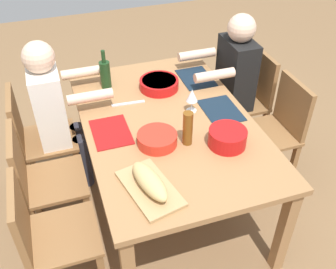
{
  "coord_description": "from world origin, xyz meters",
  "views": [
    {
      "loc": [
        1.93,
        -0.65,
        2.24
      ],
      "look_at": [
        0.0,
        0.0,
        0.63
      ],
      "focal_mm": 41.65,
      "sensor_mm": 36.0,
      "label": 1
    }
  ],
  "objects_px": {
    "chair_near_right": "(46,235)",
    "diner_near_left": "(56,108)",
    "serving_bowl_pasta": "(157,138)",
    "bread_loaf": "(150,181)",
    "dining_table": "(168,131)",
    "cutting_board": "(150,189)",
    "serving_bowl_salad": "(159,83)",
    "wine_bottle": "(105,74)",
    "chair_near_center": "(40,179)",
    "chair_far_center": "(277,127)",
    "beer_bottle": "(188,128)",
    "chair_near_left": "(36,137)",
    "serving_bowl_fruit": "(227,137)",
    "wine_glass": "(192,96)",
    "diner_far_left": "(231,77)",
    "chair_far_left": "(248,96)"
  },
  "relations": [
    {
      "from": "chair_near_right",
      "to": "diner_near_left",
      "type": "bearing_deg",
      "value": 168.54
    },
    {
      "from": "serving_bowl_pasta",
      "to": "bread_loaf",
      "type": "xyz_separation_m",
      "value": [
        0.35,
        -0.15,
        0.02
      ]
    },
    {
      "from": "dining_table",
      "to": "cutting_board",
      "type": "height_order",
      "value": "cutting_board"
    },
    {
      "from": "dining_table",
      "to": "diner_near_left",
      "type": "height_order",
      "value": "diner_near_left"
    },
    {
      "from": "cutting_board",
      "to": "chair_near_right",
      "type": "bearing_deg",
      "value": -99.54
    },
    {
      "from": "bread_loaf",
      "to": "chair_near_right",
      "type": "bearing_deg",
      "value": -99.54
    },
    {
      "from": "dining_table",
      "to": "diner_near_left",
      "type": "distance_m",
      "value": 0.81
    },
    {
      "from": "serving_bowl_pasta",
      "to": "serving_bowl_salad",
      "type": "relative_size",
      "value": 0.85
    },
    {
      "from": "bread_loaf",
      "to": "wine_bottle",
      "type": "relative_size",
      "value": 1.1
    },
    {
      "from": "chair_near_center",
      "to": "chair_far_center",
      "type": "distance_m",
      "value": 1.72
    },
    {
      "from": "chair_near_center",
      "to": "beer_bottle",
      "type": "xyz_separation_m",
      "value": [
        0.25,
        0.9,
        0.37
      ]
    },
    {
      "from": "chair_near_left",
      "to": "chair_near_right",
      "type": "xyz_separation_m",
      "value": [
        0.91,
        0.0,
        0.0
      ]
    },
    {
      "from": "chair_far_center",
      "to": "serving_bowl_salad",
      "type": "bearing_deg",
      "value": -117.13
    },
    {
      "from": "diner_near_left",
      "to": "serving_bowl_pasta",
      "type": "distance_m",
      "value": 0.85
    },
    {
      "from": "wine_bottle",
      "to": "serving_bowl_fruit",
      "type": "bearing_deg",
      "value": 31.92
    },
    {
      "from": "wine_bottle",
      "to": "bread_loaf",
      "type": "bearing_deg",
      "value": 0.41
    },
    {
      "from": "wine_glass",
      "to": "chair_far_center",
      "type": "bearing_deg",
      "value": 84.85
    },
    {
      "from": "chair_near_center",
      "to": "wine_bottle",
      "type": "relative_size",
      "value": 2.93
    },
    {
      "from": "diner_far_left",
      "to": "beer_bottle",
      "type": "xyz_separation_m",
      "value": [
        0.7,
        -0.63,
        0.15
      ]
    },
    {
      "from": "chair_near_right",
      "to": "serving_bowl_salad",
      "type": "bearing_deg",
      "value": 132.84
    },
    {
      "from": "chair_near_center",
      "to": "serving_bowl_pasta",
      "type": "height_order",
      "value": "chair_near_center"
    },
    {
      "from": "serving_bowl_fruit",
      "to": "cutting_board",
      "type": "height_order",
      "value": "serving_bowl_fruit"
    },
    {
      "from": "wine_bottle",
      "to": "serving_bowl_pasta",
      "type": "bearing_deg",
      "value": 11.95
    },
    {
      "from": "diner_near_left",
      "to": "serving_bowl_salad",
      "type": "xyz_separation_m",
      "value": [
        0.05,
        0.74,
        0.08
      ]
    },
    {
      "from": "chair_near_center",
      "to": "diner_near_left",
      "type": "bearing_deg",
      "value": 157.93
    },
    {
      "from": "diner_near_left",
      "to": "serving_bowl_salad",
      "type": "bearing_deg",
      "value": 86.29
    },
    {
      "from": "beer_bottle",
      "to": "diner_near_left",
      "type": "bearing_deg",
      "value": -134.45
    },
    {
      "from": "diner_near_left",
      "to": "chair_near_right",
      "type": "height_order",
      "value": "diner_near_left"
    },
    {
      "from": "chair_far_left",
      "to": "wine_glass",
      "type": "height_order",
      "value": "wine_glass"
    },
    {
      "from": "dining_table",
      "to": "chair_near_left",
      "type": "bearing_deg",
      "value": -117.84
    },
    {
      "from": "wine_bottle",
      "to": "wine_glass",
      "type": "bearing_deg",
      "value": 44.47
    },
    {
      "from": "diner_far_left",
      "to": "chair_far_center",
      "type": "height_order",
      "value": "diner_far_left"
    },
    {
      "from": "diner_near_left",
      "to": "wine_bottle",
      "type": "height_order",
      "value": "diner_near_left"
    },
    {
      "from": "beer_bottle",
      "to": "wine_glass",
      "type": "height_order",
      "value": "beer_bottle"
    },
    {
      "from": "diner_near_left",
      "to": "serving_bowl_pasta",
      "type": "height_order",
      "value": "diner_near_left"
    },
    {
      "from": "chair_near_right",
      "to": "wine_glass",
      "type": "height_order",
      "value": "wine_glass"
    },
    {
      "from": "chair_far_left",
      "to": "chair_near_center",
      "type": "xyz_separation_m",
      "value": [
        0.45,
        -1.72,
        0.0
      ]
    },
    {
      "from": "chair_near_left",
      "to": "bread_loaf",
      "type": "bearing_deg",
      "value": 29.77
    },
    {
      "from": "dining_table",
      "to": "wine_glass",
      "type": "xyz_separation_m",
      "value": [
        -0.06,
        0.19,
        0.2
      ]
    },
    {
      "from": "chair_near_left",
      "to": "wine_bottle",
      "type": "height_order",
      "value": "wine_bottle"
    },
    {
      "from": "serving_bowl_fruit",
      "to": "wine_bottle",
      "type": "relative_size",
      "value": 0.79
    },
    {
      "from": "chair_far_left",
      "to": "beer_bottle",
      "type": "bearing_deg",
      "value": -49.45
    },
    {
      "from": "diner_near_left",
      "to": "chair_near_right",
      "type": "relative_size",
      "value": 1.41
    },
    {
      "from": "diner_near_left",
      "to": "diner_far_left",
      "type": "bearing_deg",
      "value": 90.0
    },
    {
      "from": "diner_far_left",
      "to": "wine_glass",
      "type": "relative_size",
      "value": 7.23
    },
    {
      "from": "chair_near_left",
      "to": "serving_bowl_pasta",
      "type": "bearing_deg",
      "value": 48.04
    },
    {
      "from": "wine_bottle",
      "to": "diner_near_left",
      "type": "bearing_deg",
      "value": -76.05
    },
    {
      "from": "wine_glass",
      "to": "diner_far_left",
      "type": "bearing_deg",
      "value": 128.81
    },
    {
      "from": "chair_far_center",
      "to": "wine_glass",
      "type": "relative_size",
      "value": 5.12
    },
    {
      "from": "chair_near_center",
      "to": "dining_table",
      "type": "bearing_deg",
      "value": 90.0
    }
  ]
}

